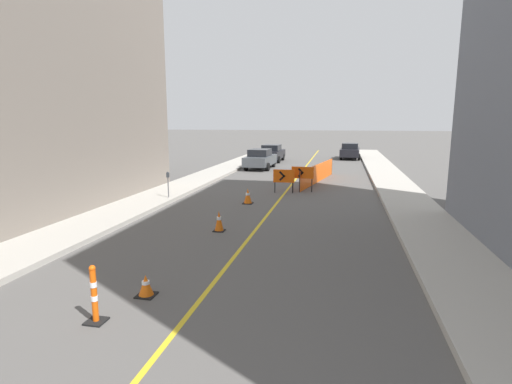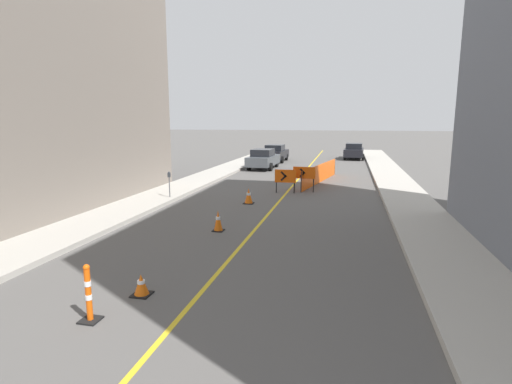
% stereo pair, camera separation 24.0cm
% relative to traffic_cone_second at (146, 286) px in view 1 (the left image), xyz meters
% --- Properties ---
extents(lane_stripe, '(0.12, 53.08, 0.01)m').
position_rel_traffic_cone_second_xyz_m(lane_stripe, '(1.25, 17.65, -0.24)').
color(lane_stripe, gold).
rests_on(lane_stripe, ground_plane).
extents(sidewalk_left, '(2.35, 53.08, 0.18)m').
position_rel_traffic_cone_second_xyz_m(sidewalk_left, '(-4.78, 17.65, -0.15)').
color(sidewalk_left, '#ADA89E').
rests_on(sidewalk_left, ground_plane).
extents(sidewalk_right, '(2.35, 53.08, 0.18)m').
position_rel_traffic_cone_second_xyz_m(sidewalk_right, '(7.29, 17.65, -0.15)').
color(sidewalk_right, '#ADA89E').
rests_on(sidewalk_right, ground_plane).
extents(traffic_cone_second, '(0.41, 0.41, 0.49)m').
position_rel_traffic_cone_second_xyz_m(traffic_cone_second, '(0.00, 0.00, 0.00)').
color(traffic_cone_second, black).
rests_on(traffic_cone_second, ground_plane).
extents(traffic_cone_third, '(0.39, 0.39, 0.73)m').
position_rel_traffic_cone_second_xyz_m(traffic_cone_third, '(0.02, 5.40, 0.12)').
color(traffic_cone_third, black).
rests_on(traffic_cone_third, ground_plane).
extents(traffic_cone_fourth, '(0.47, 0.47, 0.72)m').
position_rel_traffic_cone_second_xyz_m(traffic_cone_fourth, '(-0.07, 10.20, 0.11)').
color(traffic_cone_fourth, black).
rests_on(traffic_cone_fourth, ground_plane).
extents(delineator_post_front, '(0.37, 0.37, 1.17)m').
position_rel_traffic_cone_second_xyz_m(delineator_post_front, '(-0.40, -1.30, 0.26)').
color(delineator_post_front, black).
rests_on(delineator_post_front, ground_plane).
extents(arrow_barricade_primary, '(1.13, 0.11, 1.26)m').
position_rel_traffic_cone_second_xyz_m(arrow_barricade_primary, '(1.18, 13.31, 0.63)').
color(arrow_barricade_primary, '#EF560C').
rests_on(arrow_barricade_primary, ground_plane).
extents(arrow_barricade_secondary, '(1.21, 0.15, 1.38)m').
position_rel_traffic_cone_second_xyz_m(arrow_barricade_secondary, '(2.13, 13.84, 0.76)').
color(arrow_barricade_secondary, '#EF560C').
rests_on(arrow_barricade_secondary, ground_plane).
extents(safety_mesh_fence, '(1.56, 7.82, 1.14)m').
position_rel_traffic_cone_second_xyz_m(safety_mesh_fence, '(2.76, 17.51, 0.33)').
color(safety_mesh_fence, '#EF560C').
rests_on(safety_mesh_fence, ground_plane).
extents(parked_car_curb_near, '(2.02, 4.39, 1.59)m').
position_rel_traffic_cone_second_xyz_m(parked_car_curb_near, '(-2.19, 23.51, 0.56)').
color(parked_car_curb_near, '#474C51').
rests_on(parked_car_curb_near, ground_plane).
extents(parked_car_curb_mid, '(1.96, 4.36, 1.59)m').
position_rel_traffic_cone_second_xyz_m(parked_car_curb_mid, '(-2.24, 29.22, 0.56)').
color(parked_car_curb_mid, black).
rests_on(parked_car_curb_mid, ground_plane).
extents(parked_car_curb_far, '(2.02, 4.39, 1.59)m').
position_rel_traffic_cone_second_xyz_m(parked_car_curb_far, '(4.97, 33.39, 0.56)').
color(parked_car_curb_far, black).
rests_on(parked_car_curb_far, ground_plane).
extents(parking_meter_near_curb, '(0.12, 0.11, 1.26)m').
position_rel_traffic_cone_second_xyz_m(parking_meter_near_curb, '(-3.96, 9.98, 0.83)').
color(parking_meter_near_curb, '#4C4C51').
rests_on(parking_meter_near_curb, sidewalk_left).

